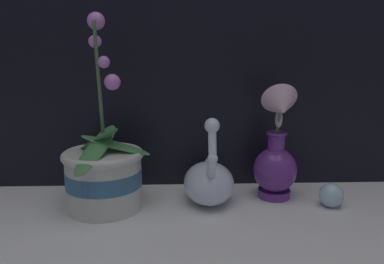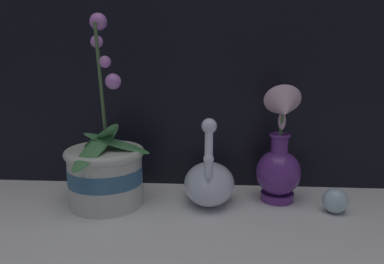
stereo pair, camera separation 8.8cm
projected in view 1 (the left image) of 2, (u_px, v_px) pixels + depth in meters
ground_plane at (210, 229)px, 0.78m from camera, size 2.80×2.80×0.00m
orchid_potted_plant at (104, 172)px, 0.87m from camera, size 0.22×0.23×0.45m
swan_figurine at (209, 180)px, 0.91m from camera, size 0.12×0.21×0.22m
blue_vase at (276, 157)px, 0.93m from camera, size 0.11×0.13×0.29m
glass_sphere at (331, 195)px, 0.89m from camera, size 0.06×0.06×0.06m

